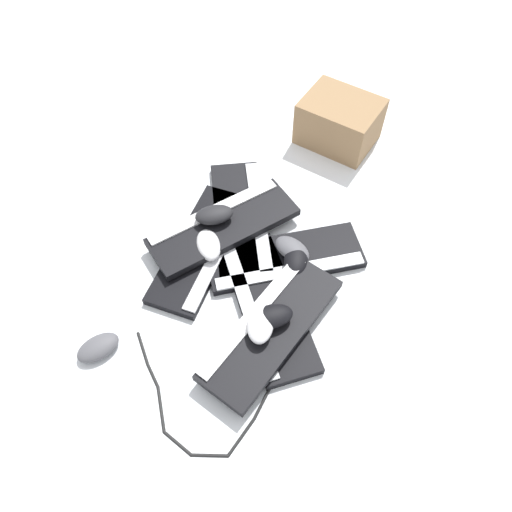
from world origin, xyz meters
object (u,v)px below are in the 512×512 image
at_px(keyboard_4, 223,226).
at_px(mouse_3, 292,249).
at_px(mouse_1, 214,215).
at_px(keyboard_2, 267,305).
at_px(keyboard_1, 202,248).
at_px(cardboard_box, 339,122).
at_px(keyboard_5, 271,328).
at_px(keyboard_3, 285,258).
at_px(keyboard_0, 241,218).
at_px(mouse_5, 260,324).
at_px(mouse_6, 98,348).
at_px(mouse_0, 296,260).
at_px(mouse_4, 208,245).
at_px(mouse_2, 271,317).

height_order(keyboard_4, mouse_3, mouse_3).
xyz_separation_m(mouse_1, mouse_3, (-0.13, -0.21, -0.03)).
distance_m(keyboard_2, mouse_3, 0.18).
distance_m(keyboard_1, mouse_1, 0.10).
distance_m(keyboard_2, cardboard_box, 0.70).
bearing_deg(keyboard_5, keyboard_3, -18.89).
xyz_separation_m(keyboard_0, mouse_3, (-0.16, -0.13, 0.04)).
bearing_deg(keyboard_4, mouse_5, -170.23).
bearing_deg(mouse_6, keyboard_5, 151.83).
bearing_deg(keyboard_1, keyboard_2, -143.21).
height_order(mouse_5, mouse_6, mouse_5).
distance_m(keyboard_5, mouse_0, 0.22).
distance_m(keyboard_0, mouse_6, 0.55).
bearing_deg(keyboard_5, mouse_5, 97.36).
height_order(keyboard_1, mouse_1, mouse_1).
relative_size(keyboard_0, mouse_6, 4.04).
xyz_separation_m(keyboard_2, mouse_4, (0.19, 0.14, 0.04)).
xyz_separation_m(keyboard_0, keyboard_5, (-0.39, -0.03, 0.03)).
height_order(keyboard_2, cardboard_box, cardboard_box).
bearing_deg(mouse_0, cardboard_box, 169.73).
height_order(keyboard_1, mouse_0, mouse_0).
height_order(keyboard_2, mouse_6, mouse_6).
distance_m(mouse_0, mouse_3, 0.04).
relative_size(mouse_0, cardboard_box, 0.45).
relative_size(keyboard_2, mouse_3, 4.17).
relative_size(mouse_3, mouse_4, 1.00).
height_order(keyboard_4, mouse_1, mouse_1).
xyz_separation_m(keyboard_3, mouse_2, (-0.21, 0.07, 0.07)).
distance_m(keyboard_1, cardboard_box, 0.64).
height_order(mouse_1, cardboard_box, cardboard_box).
xyz_separation_m(keyboard_3, keyboard_5, (-0.22, 0.08, 0.03)).
relative_size(keyboard_3, keyboard_4, 0.97).
relative_size(keyboard_2, mouse_6, 4.17).
relative_size(keyboard_0, keyboard_5, 1.06).
distance_m(mouse_1, mouse_6, 0.48).
bearing_deg(keyboard_2, mouse_4, 35.80).
xyz_separation_m(keyboard_5, mouse_5, (-0.00, 0.03, 0.04)).
bearing_deg(keyboard_4, keyboard_1, 125.26).
xyz_separation_m(mouse_1, mouse_4, (-0.08, 0.03, -0.03)).
height_order(mouse_1, mouse_2, same).
xyz_separation_m(keyboard_2, mouse_0, (0.11, -0.10, 0.04)).
height_order(keyboard_3, keyboard_4, keyboard_4).
xyz_separation_m(keyboard_3, mouse_6, (-0.21, 0.52, 0.01)).
xyz_separation_m(keyboard_1, mouse_1, (0.06, -0.05, 0.07)).
xyz_separation_m(keyboard_3, keyboard_4, (0.12, 0.16, 0.03)).
height_order(mouse_1, mouse_3, mouse_1).
bearing_deg(mouse_6, mouse_5, 151.18).
relative_size(mouse_4, cardboard_box, 0.45).
bearing_deg(keyboard_1, mouse_4, -134.64).
bearing_deg(mouse_6, mouse_0, 172.07).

